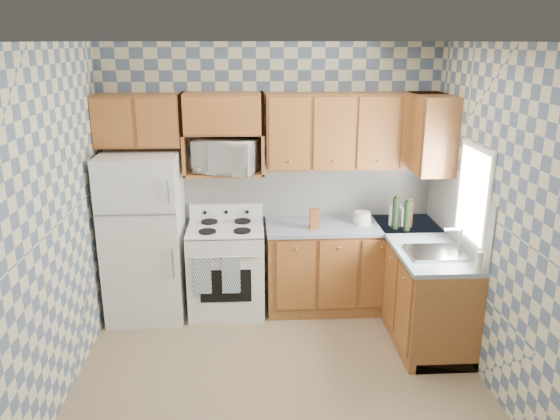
# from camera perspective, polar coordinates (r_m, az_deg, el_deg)

# --- Properties ---
(floor) EXTENTS (3.40, 3.40, 0.00)m
(floor) POSITION_cam_1_polar(r_m,az_deg,el_deg) (4.77, -0.10, -17.27)
(floor) COLOR #897157
(floor) RESTS_ON ground
(back_wall) EXTENTS (3.40, 0.02, 2.70)m
(back_wall) POSITION_cam_1_polar(r_m,az_deg,el_deg) (5.69, -0.99, 3.49)
(back_wall) COLOR slate
(back_wall) RESTS_ON ground
(right_wall) EXTENTS (0.02, 3.20, 2.70)m
(right_wall) POSITION_cam_1_polar(r_m,az_deg,el_deg) (4.57, 21.69, -1.25)
(right_wall) COLOR slate
(right_wall) RESTS_ON ground
(backsplash_back) EXTENTS (2.60, 0.02, 0.56)m
(backsplash_back) POSITION_cam_1_polar(r_m,az_deg,el_deg) (5.75, 3.01, 2.07)
(backsplash_back) COLOR silver
(backsplash_back) RESTS_ON back_wall
(backsplash_right) EXTENTS (0.02, 1.60, 0.56)m
(backsplash_right) POSITION_cam_1_polar(r_m,az_deg,el_deg) (5.31, 17.92, -0.06)
(backsplash_right) COLOR silver
(backsplash_right) RESTS_ON right_wall
(refrigerator) EXTENTS (0.75, 0.70, 1.68)m
(refrigerator) POSITION_cam_1_polar(r_m,az_deg,el_deg) (5.60, -13.97, -2.71)
(refrigerator) COLOR silver
(refrigerator) RESTS_ON floor
(stove_body) EXTENTS (0.76, 0.65, 0.90)m
(stove_body) POSITION_cam_1_polar(r_m,az_deg,el_deg) (5.67, -5.58, -6.24)
(stove_body) COLOR silver
(stove_body) RESTS_ON floor
(cooktop) EXTENTS (0.76, 0.65, 0.02)m
(cooktop) POSITION_cam_1_polar(r_m,az_deg,el_deg) (5.51, -5.72, -1.89)
(cooktop) COLOR silver
(cooktop) RESTS_ON stove_body
(backguard) EXTENTS (0.76, 0.08, 0.17)m
(backguard) POSITION_cam_1_polar(r_m,az_deg,el_deg) (5.74, -5.64, -0.10)
(backguard) COLOR silver
(backguard) RESTS_ON cooktop
(dish_towel_left) EXTENTS (0.18, 0.02, 0.37)m
(dish_towel_left) POSITION_cam_1_polar(r_m,az_deg,el_deg) (5.34, -8.17, -6.82)
(dish_towel_left) COLOR navy
(dish_towel_left) RESTS_ON stove_body
(dish_towel_right) EXTENTS (0.18, 0.02, 0.37)m
(dish_towel_right) POSITION_cam_1_polar(r_m,az_deg,el_deg) (5.32, -5.14, -6.79)
(dish_towel_right) COLOR navy
(dish_towel_right) RESTS_ON stove_body
(base_cabinets_back) EXTENTS (1.75, 0.60, 0.88)m
(base_cabinets_back) POSITION_cam_1_polar(r_m,az_deg,el_deg) (5.79, 7.41, -5.92)
(base_cabinets_back) COLOR brown
(base_cabinets_back) RESTS_ON floor
(base_cabinets_right) EXTENTS (0.60, 1.60, 0.88)m
(base_cabinets_right) POSITION_cam_1_polar(r_m,az_deg,el_deg) (5.48, 14.33, -7.71)
(base_cabinets_right) COLOR brown
(base_cabinets_right) RESTS_ON floor
(countertop_back) EXTENTS (1.77, 0.63, 0.04)m
(countertop_back) POSITION_cam_1_polar(r_m,az_deg,el_deg) (5.62, 7.60, -1.62)
(countertop_back) COLOR gray
(countertop_back) RESTS_ON base_cabinets_back
(countertop_right) EXTENTS (0.63, 1.60, 0.04)m
(countertop_right) POSITION_cam_1_polar(r_m,az_deg,el_deg) (5.31, 14.65, -3.21)
(countertop_right) COLOR gray
(countertop_right) RESTS_ON base_cabinets_right
(upper_cabinets_back) EXTENTS (1.75, 0.33, 0.74)m
(upper_cabinets_back) POSITION_cam_1_polar(r_m,az_deg,el_deg) (5.53, 7.73, 8.21)
(upper_cabinets_back) COLOR brown
(upper_cabinets_back) RESTS_ON back_wall
(upper_cabinets_fridge) EXTENTS (0.82, 0.33, 0.50)m
(upper_cabinets_fridge) POSITION_cam_1_polar(r_m,az_deg,el_deg) (5.52, -14.63, 9.06)
(upper_cabinets_fridge) COLOR brown
(upper_cabinets_fridge) RESTS_ON back_wall
(upper_cabinets_right) EXTENTS (0.33, 0.70, 0.74)m
(upper_cabinets_right) POSITION_cam_1_polar(r_m,az_deg,el_deg) (5.53, 15.40, 7.76)
(upper_cabinets_right) COLOR brown
(upper_cabinets_right) RESTS_ON right_wall
(microwave_shelf) EXTENTS (0.80, 0.33, 0.03)m
(microwave_shelf) POSITION_cam_1_polar(r_m,az_deg,el_deg) (5.51, -5.82, 3.86)
(microwave_shelf) COLOR brown
(microwave_shelf) RESTS_ON back_wall
(microwave) EXTENTS (0.69, 0.57, 0.33)m
(microwave) POSITION_cam_1_polar(r_m,az_deg,el_deg) (5.45, -5.62, 5.64)
(microwave) COLOR silver
(microwave) RESTS_ON microwave_shelf
(sink) EXTENTS (0.48, 0.40, 0.03)m
(sink) POSITION_cam_1_polar(r_m,az_deg,el_deg) (4.99, 15.91, -4.33)
(sink) COLOR #B7B7BC
(sink) RESTS_ON countertop_right
(window) EXTENTS (0.02, 0.66, 0.86)m
(window) POSITION_cam_1_polar(r_m,az_deg,el_deg) (4.93, 19.54, 1.50)
(window) COLOR silver
(window) RESTS_ON right_wall
(bottle_0) EXTENTS (0.07, 0.07, 0.32)m
(bottle_0) POSITION_cam_1_polar(r_m,az_deg,el_deg) (5.50, 11.99, -0.32)
(bottle_0) COLOR black
(bottle_0) RESTS_ON countertop_back
(bottle_1) EXTENTS (0.07, 0.07, 0.30)m
(bottle_1) POSITION_cam_1_polar(r_m,az_deg,el_deg) (5.48, 13.15, -0.60)
(bottle_1) COLOR black
(bottle_1) RESTS_ON countertop_back
(bottle_2) EXTENTS (0.07, 0.07, 0.27)m
(bottle_2) POSITION_cam_1_polar(r_m,az_deg,el_deg) (5.58, 13.36, -0.38)
(bottle_2) COLOR #4F2812
(bottle_2) RESTS_ON countertop_back
(knife_block) EXTENTS (0.09, 0.09, 0.20)m
(knife_block) POSITION_cam_1_polar(r_m,az_deg,el_deg) (5.41, 3.61, -0.94)
(knife_block) COLOR brown
(knife_block) RESTS_ON countertop_back
(electric_kettle) EXTENTS (0.15, 0.15, 0.19)m
(electric_kettle) POSITION_cam_1_polar(r_m,az_deg,el_deg) (5.62, 12.08, -0.63)
(electric_kettle) COLOR silver
(electric_kettle) RESTS_ON countertop_back
(food_containers) EXTENTS (0.19, 0.19, 0.12)m
(food_containers) POSITION_cam_1_polar(r_m,az_deg,el_deg) (5.61, 8.59, -0.82)
(food_containers) COLOR silver
(food_containers) RESTS_ON countertop_back
(soap_bottle) EXTENTS (0.06, 0.06, 0.17)m
(soap_bottle) POSITION_cam_1_polar(r_m,az_deg,el_deg) (4.70, 20.09, -5.08)
(soap_bottle) COLOR silver
(soap_bottle) RESTS_ON countertop_right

